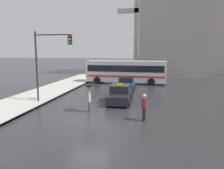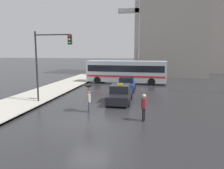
% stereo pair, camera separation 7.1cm
% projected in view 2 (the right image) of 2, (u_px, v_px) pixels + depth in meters
% --- Properties ---
extents(ground_plane, '(300.00, 300.00, 0.00)m').
position_uv_depth(ground_plane, '(89.00, 122.00, 13.57)').
color(ground_plane, '#262628').
extents(taxi, '(1.91, 4.36, 1.68)m').
position_uv_depth(taxi, '(120.00, 94.00, 18.87)').
color(taxi, black).
rests_on(taxi, ground_plane).
extents(sedan_red, '(1.91, 4.32, 1.44)m').
position_uv_depth(sedan_red, '(127.00, 84.00, 25.02)').
color(sedan_red, navy).
rests_on(sedan_red, ground_plane).
extents(city_bus, '(11.13, 3.31, 3.13)m').
position_uv_depth(city_bus, '(126.00, 71.00, 30.34)').
color(city_bus, '#B2B7C1').
rests_on(city_bus, ground_plane).
extents(pedestrian_with_umbrella, '(0.98, 0.98, 2.02)m').
position_uv_depth(pedestrian_with_umbrella, '(88.00, 90.00, 15.55)').
color(pedestrian_with_umbrella, '#2D3347').
rests_on(pedestrian_with_umbrella, ground_plane).
extents(pedestrian_man, '(0.42, 0.48, 1.73)m').
position_uv_depth(pedestrian_man, '(144.00, 105.00, 13.61)').
color(pedestrian_man, black).
rests_on(pedestrian_man, ground_plane).
extents(traffic_light, '(3.20, 0.38, 6.01)m').
position_uv_depth(traffic_light, '(50.00, 54.00, 18.00)').
color(traffic_light, black).
rests_on(traffic_light, ground_plane).
extents(building_tower_near, '(11.63, 10.45, 26.45)m').
position_uv_depth(building_tower_near, '(173.00, 4.00, 40.21)').
color(building_tower_near, gray).
rests_on(building_tower_near, ground_plane).
extents(building_tower_far, '(10.21, 12.90, 29.63)m').
position_uv_depth(building_tower_far, '(216.00, 5.00, 48.64)').
color(building_tower_far, gray).
rests_on(building_tower_far, ground_plane).
extents(monument_cross, '(7.95, 0.90, 18.06)m').
position_uv_depth(monument_cross, '(137.00, 24.00, 46.16)').
color(monument_cross, white).
rests_on(monument_cross, ground_plane).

